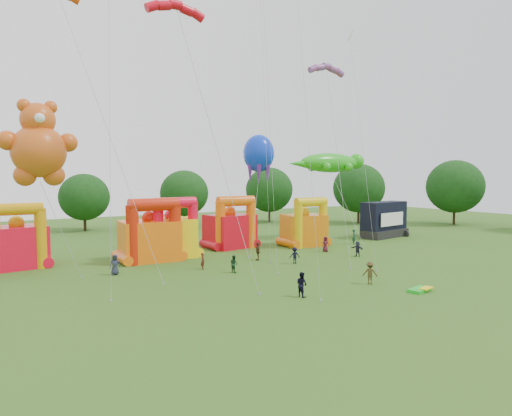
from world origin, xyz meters
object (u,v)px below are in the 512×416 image
octopus_kite (256,200)px  teddy_bear_kite (42,158)px  bouncy_castle_0 (17,243)px  bouncy_castle_2 (172,234)px  stage_trailer (384,220)px  spectator_4 (258,251)px  spectator_0 (115,265)px  gecko_kite (337,181)px

octopus_kite → teddy_bear_kite: bearing=-168.1°
bouncy_castle_0 → bouncy_castle_2: 14.63m
teddy_bear_kite → bouncy_castle_0: bearing=100.4°
bouncy_castle_0 → stage_trailer: 46.00m
teddy_bear_kite → octopus_kite: bearing=11.9°
bouncy_castle_0 → spectator_4: size_ratio=3.29×
bouncy_castle_2 → octopus_kite: octopus_kite is taller
octopus_kite → spectator_0: octopus_kite is taller
bouncy_castle_0 → spectator_4: bouncy_castle_0 is taller
octopus_kite → spectator_4: bearing=-119.6°
bouncy_castle_0 → stage_trailer: size_ratio=0.76×
stage_trailer → spectator_4: bearing=-166.7°
gecko_kite → spectator_0: 32.89m
bouncy_castle_0 → spectator_0: 10.52m
bouncy_castle_0 → teddy_bear_kite: teddy_bear_kite is taller
gecko_kite → octopus_kite: bearing=-171.7°
bouncy_castle_0 → gecko_kite: (38.44, -1.00, 5.55)m
stage_trailer → octopus_kite: 21.88m
bouncy_castle_2 → gecko_kite: gecko_kite is taller
octopus_kite → spectator_0: 18.62m
bouncy_castle_2 → teddy_bear_kite: bearing=-155.9°
bouncy_castle_2 → stage_trailer: bouncy_castle_2 is taller
bouncy_castle_2 → octopus_kite: 10.49m
octopus_kite → spectator_0: size_ratio=7.62×
octopus_kite → spectator_0: bearing=-165.0°
bouncy_castle_2 → spectator_4: 9.42m
octopus_kite → stage_trailer: bearing=1.3°
gecko_kite → teddy_bear_kite: bearing=-169.4°
bouncy_castle_2 → spectator_0: (-7.48, -5.63, -1.55)m
bouncy_castle_2 → stage_trailer: (31.45, -0.50, -0.03)m
spectator_4 → octopus_kite: bearing=-175.9°
stage_trailer → gecko_kite: gecko_kite is taller
spectator_0 → bouncy_castle_0: bearing=143.6°
gecko_kite → spectator_0: gecko_kite is taller
bouncy_castle_0 → bouncy_castle_2: size_ratio=0.96×
teddy_bear_kite → octopus_kite: size_ratio=1.08×
stage_trailer → octopus_kite: (-21.60, -0.50, 3.48)m
stage_trailer → teddy_bear_kite: bearing=-173.2°
bouncy_castle_0 → octopus_kite: 24.78m
stage_trailer → teddy_bear_kite: size_ratio=0.55×
octopus_kite → spectator_4: size_ratio=7.27×
octopus_kite → bouncy_castle_0: bearing=172.8°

